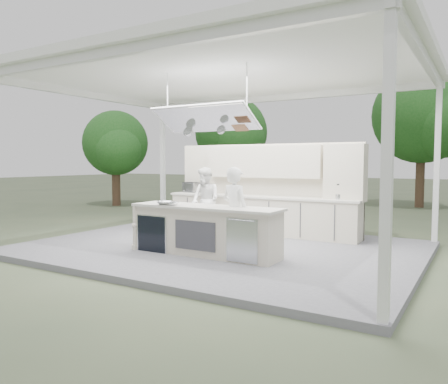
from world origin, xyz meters
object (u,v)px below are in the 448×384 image
Objects in this scene: back_counter at (260,214)px; head_chef at (235,212)px; demo_island at (204,230)px; sous_chef at (205,201)px.

back_counter is 2.98× the size of head_chef.
back_counter is at bearing -59.14° from head_chef.
demo_island is 2.82m from back_counter.
back_counter is at bearing 53.55° from sous_chef.
head_chef reaches higher than back_counter.
head_chef is at bearing -73.93° from back_counter.
back_counter is 3.05× the size of sous_chef.
head_chef is at bearing -23.28° from sous_chef.
head_chef is (0.57, 0.21, 0.38)m from demo_island.
sous_chef is at bearing 122.75° from demo_island.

